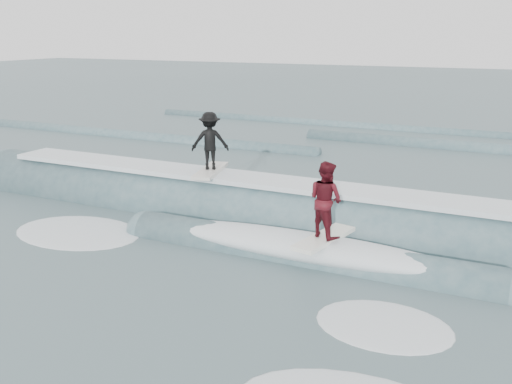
% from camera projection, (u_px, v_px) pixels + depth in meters
% --- Properties ---
extents(ground, '(160.00, 160.00, 0.00)m').
position_uv_depth(ground, '(172.00, 291.00, 11.77)').
color(ground, '#3B5356').
rests_on(ground, ground).
extents(breaking_wave, '(22.49, 3.92, 2.28)m').
position_uv_depth(breaking_wave, '(275.00, 224.00, 15.77)').
color(breaking_wave, '#3B5A63').
rests_on(breaking_wave, ground).
extents(surfer_black, '(1.24, 2.07, 1.76)m').
position_uv_depth(surfer_black, '(210.00, 144.00, 16.39)').
color(surfer_black, silver).
rests_on(surfer_black, ground).
extents(surfer_red, '(1.06, 2.07, 1.86)m').
position_uv_depth(surfer_red, '(325.00, 203.00, 12.89)').
color(surfer_red, white).
rests_on(surfer_red, ground).
extents(whitewater, '(12.22, 7.78, 0.10)m').
position_uv_depth(whitewater, '(241.00, 337.00, 10.00)').
color(whitewater, white).
rests_on(whitewater, ground).
extents(far_swells, '(42.07, 8.65, 0.80)m').
position_uv_depth(far_swells, '(339.00, 141.00, 27.93)').
color(far_swells, '#3B5A63').
rests_on(far_swells, ground).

